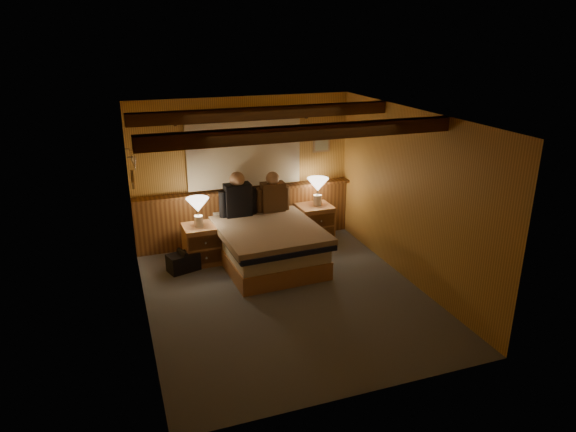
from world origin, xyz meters
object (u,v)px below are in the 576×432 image
nightstand_left (202,244)px  person_left (238,198)px  bed (267,244)px  duffel_bag (183,262)px  lamp_left (198,207)px  lamp_right (318,186)px  nightstand_right (315,223)px  person_right (273,195)px

nightstand_left → person_left: size_ratio=0.82×
bed → duffel_bag: bed is taller
lamp_left → lamp_right: size_ratio=0.96×
person_left → bed: bearing=-63.9°
lamp_left → lamp_right: 2.06m
nightstand_left → lamp_right: bearing=6.6°
nightstand_right → lamp_left: size_ratio=1.37×
person_left → person_right: bearing=2.0°
lamp_left → person_right: (1.24, 0.24, -0.02)m
lamp_left → nightstand_right: bearing=8.3°
nightstand_right → lamp_left: bearing=-172.8°
bed → nightstand_right: size_ratio=3.11×
nightstand_right → duffel_bag: (-2.28, -0.47, -0.16)m
lamp_left → person_left: bearing=18.1°
bed → nightstand_right: bed is taller
nightstand_left → person_right: bearing=9.0°
lamp_left → person_left: person_left is taller
lamp_right → bed: bearing=-148.4°
lamp_right → duffel_bag: lamp_right is taller
person_right → duffel_bag: size_ratio=1.33×
nightstand_left → person_left: 0.90m
lamp_right → nightstand_right: bearing=-162.3°
nightstand_right → lamp_left: (-1.99, -0.29, 0.60)m
lamp_left → duffel_bag: lamp_left is taller
nightstand_right → person_left: 1.47m
person_right → nightstand_right: bearing=5.5°
nightstand_right → person_left: (-1.33, -0.07, 0.61)m
person_left → person_right: person_left is taller
lamp_left → duffel_bag: bearing=-148.6°
person_right → lamp_left: bearing=-166.8°
nightstand_right → person_left: person_left is taller
person_right → person_left: bearing=-175.1°
nightstand_right → person_right: bearing=-177.7°
lamp_left → bed: bearing=-20.9°
nightstand_left → person_left: bearing=15.8°
bed → person_left: person_left is taller
lamp_right → person_left: size_ratio=0.64×
nightstand_right → duffel_bag: size_ratio=1.21×
duffel_bag → nightstand_left: bearing=14.3°
lamp_left → duffel_bag: (-0.29, -0.18, -0.77)m
lamp_left → lamp_right: bearing=8.5°
bed → person_right: 0.88m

